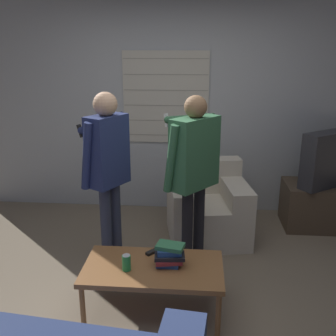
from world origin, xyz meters
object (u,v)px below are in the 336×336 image
(armchair_beige, at_px, (207,208))
(spare_remote, at_px, (153,252))
(tv, at_px, (333,158))
(person_left_standing, at_px, (107,162))
(person_right_standing, at_px, (193,164))
(coffee_table, at_px, (153,270))
(soda_can, at_px, (126,263))
(book_stack, at_px, (169,255))

(armchair_beige, height_order, spare_remote, armchair_beige)
(tv, bearing_deg, person_left_standing, -10.64)
(armchair_beige, bearing_deg, person_right_standing, 67.79)
(armchair_beige, xyz_separation_m, person_right_standing, (-0.15, -0.67, 0.70))
(coffee_table, height_order, person_left_standing, person_left_standing)
(coffee_table, bearing_deg, soda_can, -161.15)
(armchair_beige, bearing_deg, person_left_standing, 26.98)
(book_stack, bearing_deg, tv, 44.14)
(coffee_table, height_order, person_right_standing, person_right_standing)
(armchair_beige, xyz_separation_m, tv, (1.38, 0.36, 0.49))
(person_right_standing, xyz_separation_m, spare_remote, (-0.31, -0.44, -0.63))
(coffee_table, bearing_deg, person_left_standing, 127.02)
(person_right_standing, distance_m, spare_remote, 0.83)
(armchair_beige, bearing_deg, tv, -174.84)
(person_right_standing, bearing_deg, soda_can, -174.63)
(person_left_standing, xyz_separation_m, person_right_standing, (0.76, 0.01, -0.00))
(armchair_beige, distance_m, person_right_standing, 0.98)
(armchair_beige, distance_m, person_left_standing, 1.34)
(person_left_standing, bearing_deg, book_stack, -104.66)
(book_stack, relative_size, soda_can, 1.94)
(coffee_table, xyz_separation_m, book_stack, (0.12, 0.03, 0.12))
(person_left_standing, height_order, spare_remote, person_left_standing)
(coffee_table, bearing_deg, tv, 42.69)
(book_stack, distance_m, spare_remote, 0.24)
(coffee_table, bearing_deg, spare_remote, 97.35)
(person_left_standing, height_order, soda_can, person_left_standing)
(tv, height_order, soda_can, tv)
(person_right_standing, relative_size, soda_can, 12.99)
(armchair_beige, bearing_deg, book_stack, 66.55)
(soda_can, bearing_deg, armchair_beige, 65.41)
(armchair_beige, relative_size, person_left_standing, 0.56)
(person_left_standing, bearing_deg, spare_remote, -103.27)
(soda_can, distance_m, spare_remote, 0.32)
(person_left_standing, xyz_separation_m, book_stack, (0.60, -0.60, -0.56))
(tv, bearing_deg, spare_remote, 3.59)
(soda_can, xyz_separation_m, spare_remote, (0.17, 0.27, -0.05))
(coffee_table, relative_size, book_stack, 4.41)
(person_left_standing, relative_size, spare_remote, 13.33)
(armchair_beige, xyz_separation_m, book_stack, (-0.31, -1.28, 0.15))
(coffee_table, xyz_separation_m, spare_remote, (-0.03, 0.20, 0.05))
(armchair_beige, relative_size, book_stack, 3.83)
(tv, bearing_deg, soda_can, 5.80)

